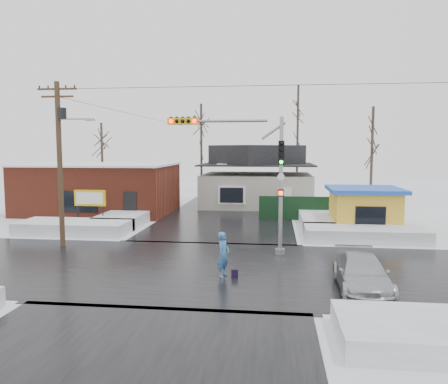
# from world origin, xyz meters

# --- Properties ---
(ground) EXTENTS (120.00, 120.00, 0.00)m
(ground) POSITION_xyz_m (0.00, 0.00, 0.00)
(ground) COLOR white
(ground) RESTS_ON ground
(road_ns) EXTENTS (10.00, 120.00, 0.02)m
(road_ns) POSITION_xyz_m (0.00, 0.00, 0.01)
(road_ns) COLOR black
(road_ns) RESTS_ON ground
(road_ew) EXTENTS (120.00, 10.00, 0.02)m
(road_ew) POSITION_xyz_m (0.00, 0.00, 0.01)
(road_ew) COLOR black
(road_ew) RESTS_ON ground
(snowbank_nw) EXTENTS (7.00, 3.00, 0.80)m
(snowbank_nw) POSITION_xyz_m (-9.00, 7.00, 0.40)
(snowbank_nw) COLOR white
(snowbank_nw) RESTS_ON ground
(snowbank_ne) EXTENTS (7.00, 3.00, 0.80)m
(snowbank_ne) POSITION_xyz_m (9.00, 7.00, 0.40)
(snowbank_ne) COLOR white
(snowbank_ne) RESTS_ON ground
(snowbank_nside_w) EXTENTS (3.00, 8.00, 0.80)m
(snowbank_nside_w) POSITION_xyz_m (-7.00, 12.00, 0.40)
(snowbank_nside_w) COLOR white
(snowbank_nside_w) RESTS_ON ground
(snowbank_nside_e) EXTENTS (3.00, 8.00, 0.80)m
(snowbank_nside_e) POSITION_xyz_m (7.00, 12.00, 0.40)
(snowbank_nside_e) COLOR white
(snowbank_nside_e) RESTS_ON ground
(traffic_signal) EXTENTS (6.05, 0.68, 7.00)m
(traffic_signal) POSITION_xyz_m (2.43, 2.97, 4.54)
(traffic_signal) COLOR gray
(traffic_signal) RESTS_ON ground
(utility_pole) EXTENTS (3.15, 0.44, 9.00)m
(utility_pole) POSITION_xyz_m (-7.93, 3.50, 5.11)
(utility_pole) COLOR #382619
(utility_pole) RESTS_ON ground
(brick_building) EXTENTS (12.20, 8.20, 4.12)m
(brick_building) POSITION_xyz_m (-11.00, 15.99, 2.08)
(brick_building) COLOR maroon
(brick_building) RESTS_ON ground
(marquee_sign) EXTENTS (2.20, 0.21, 2.55)m
(marquee_sign) POSITION_xyz_m (-9.00, 9.49, 1.92)
(marquee_sign) COLOR black
(marquee_sign) RESTS_ON ground
(house) EXTENTS (10.40, 8.40, 5.76)m
(house) POSITION_xyz_m (2.00, 22.00, 2.62)
(house) COLOR #B3AEA1
(house) RESTS_ON ground
(kiosk) EXTENTS (4.60, 4.60, 2.88)m
(kiosk) POSITION_xyz_m (9.50, 9.99, 1.46)
(kiosk) COLOR gold
(kiosk) RESTS_ON ground
(fence) EXTENTS (8.00, 0.12, 1.80)m
(fence) POSITION_xyz_m (6.50, 14.00, 0.90)
(fence) COLOR black
(fence) RESTS_ON ground
(tree_far_left) EXTENTS (3.00, 3.00, 10.00)m
(tree_far_left) POSITION_xyz_m (-4.00, 26.00, 7.95)
(tree_far_left) COLOR #332821
(tree_far_left) RESTS_ON ground
(tree_far_mid) EXTENTS (3.00, 3.00, 12.00)m
(tree_far_mid) POSITION_xyz_m (6.00, 28.00, 9.54)
(tree_far_mid) COLOR #332821
(tree_far_mid) RESTS_ON ground
(tree_far_right) EXTENTS (3.00, 3.00, 9.00)m
(tree_far_right) POSITION_xyz_m (12.00, 20.00, 7.16)
(tree_far_right) COLOR #332821
(tree_far_right) RESTS_ON ground
(tree_far_west) EXTENTS (3.00, 3.00, 8.00)m
(tree_far_west) POSITION_xyz_m (-14.00, 24.00, 6.36)
(tree_far_west) COLOR #332821
(tree_far_west) RESTS_ON ground
(pedestrian) EXTENTS (0.67, 0.81, 1.91)m
(pedestrian) POSITION_xyz_m (1.58, -1.24, 0.96)
(pedestrian) COLOR teal
(pedestrian) RESTS_ON ground
(car) EXTENTS (1.95, 4.61, 1.33)m
(car) POSITION_xyz_m (7.04, -2.43, 0.66)
(car) COLOR #B6B8BE
(car) RESTS_ON ground
(shopping_bag) EXTENTS (0.29, 0.14, 0.35)m
(shopping_bag) POSITION_xyz_m (2.08, -1.38, 0.17)
(shopping_bag) COLOR black
(shopping_bag) RESTS_ON ground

